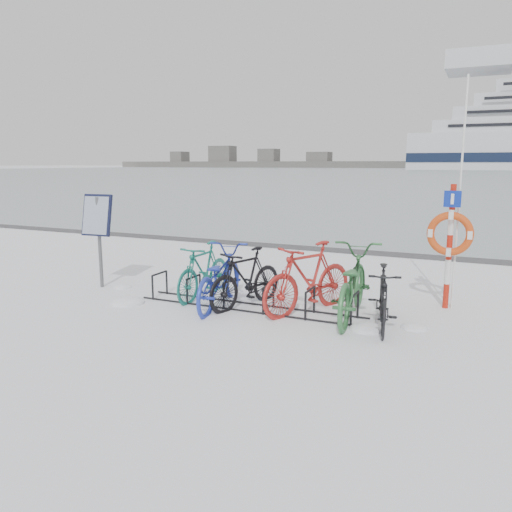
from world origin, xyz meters
The scene contains 14 objects.
ground centered at (0.00, 0.00, 0.00)m, with size 900.00×900.00×0.00m, color white.
ice_sheet centered at (0.00, 155.00, 0.01)m, with size 400.00×298.00×0.02m, color #98A5AC.
quay_edge centered at (0.00, 5.90, 0.05)m, with size 400.00×0.25×0.10m, color #3F3F42.
bike_rack centered at (0.00, 0.00, 0.18)m, with size 4.00×0.48×0.46m.
info_board centered at (-3.29, 0.12, 1.32)m, with size 0.63×0.28×1.83m.
lifebuoy_station centered at (3.03, 1.35, 1.27)m, with size 0.73×0.22×3.79m.
shoreline centered at (-122.02, 260.00, 2.79)m, with size 180.00×12.00×9.50m.
bike_0 centered at (-1.07, 0.34, 0.52)m, with size 0.49×1.73×1.04m, color #186D5D.
bike_1 centered at (-0.55, -0.03, 0.53)m, with size 0.70×2.02×1.06m, color #2234AB.
bike_2 centered at (-0.11, 0.13, 0.52)m, with size 0.49×1.72×1.04m, color black.
bike_3 centered at (0.96, 0.26, 0.60)m, with size 0.56×1.98×1.19m, color #AD2420.
bike_4 centered at (1.68, 0.26, 0.58)m, with size 0.77×2.23×1.17m, color #316E3A.
bike_5 centered at (2.23, -0.06, 0.48)m, with size 0.45×1.59×0.96m, color black.
snow_drifts centered at (-0.35, -0.06, 0.00)m, with size 5.93×1.86×0.21m.
Camera 1 is at (3.47, -7.34, 2.41)m, focal length 35.00 mm.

